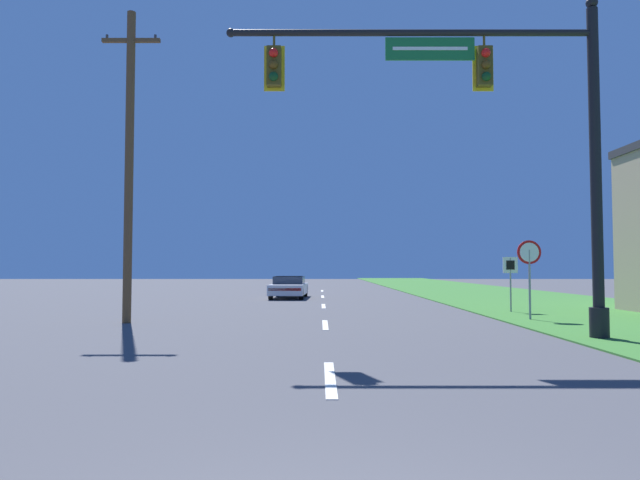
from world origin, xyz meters
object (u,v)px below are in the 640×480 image
at_px(stop_sign, 526,262).
at_px(route_sign_post, 507,272).
at_px(signal_mast, 503,130).
at_px(car_ahead, 286,287).
at_px(utility_pole_near, 126,160).

distance_m(stop_sign, route_sign_post, 3.19).
relative_size(signal_mast, stop_sign, 3.60).
xyz_separation_m(car_ahead, utility_pole_near, (-4.16, -14.03, 4.36)).
bearing_deg(car_ahead, stop_sign, -57.75).
bearing_deg(utility_pole_near, signal_mast, -20.81).
relative_size(signal_mast, car_ahead, 1.91).
bearing_deg(signal_mast, route_sign_post, 71.23).
bearing_deg(car_ahead, signal_mast, -71.10).
relative_size(stop_sign, route_sign_post, 1.23).
height_order(route_sign_post, utility_pole_near, utility_pole_near).
xyz_separation_m(car_ahead, route_sign_post, (8.80, -10.11, 0.92)).
distance_m(signal_mast, car_ahead, 19.46).
distance_m(car_ahead, utility_pole_near, 15.27).
bearing_deg(utility_pole_near, car_ahead, 73.49).
distance_m(stop_sign, utility_pole_near, 12.92).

